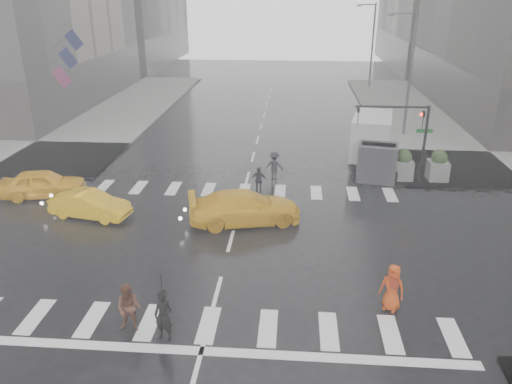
# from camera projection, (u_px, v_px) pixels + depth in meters

# --- Properties ---
(ground) EXTENTS (120.00, 120.00, 0.00)m
(ground) POSITION_uv_depth(u_px,v_px,m) (231.00, 241.00, 22.21)
(ground) COLOR black
(ground) RESTS_ON ground
(sidewalk_nw) EXTENTS (35.00, 35.00, 0.15)m
(sidewalk_nw) POSITION_uv_depth(u_px,v_px,m) (15.00, 128.00, 39.73)
(sidewalk_nw) COLOR slate
(sidewalk_nw) RESTS_ON ground
(road_markings) EXTENTS (18.00, 48.00, 0.01)m
(road_markings) POSITION_uv_depth(u_px,v_px,m) (231.00, 241.00, 22.21)
(road_markings) COLOR silver
(road_markings) RESTS_ON ground
(traffic_signal_pole) EXTENTS (4.45, 0.42, 4.50)m
(traffic_signal_pole) POSITION_uv_depth(u_px,v_px,m) (408.00, 128.00, 27.73)
(traffic_signal_pole) COLOR black
(traffic_signal_pole) RESTS_ON ground
(street_lamp_near) EXTENTS (2.15, 0.22, 9.00)m
(street_lamp_near) POSITION_uv_depth(u_px,v_px,m) (409.00, 70.00, 36.16)
(street_lamp_near) COLOR #59595B
(street_lamp_near) RESTS_ON ground
(street_lamp_far) EXTENTS (2.15, 0.22, 9.00)m
(street_lamp_far) POSITION_uv_depth(u_px,v_px,m) (371.00, 42.00, 54.60)
(street_lamp_far) COLOR #59595B
(street_lamp_far) RESTS_ON ground
(planter_west) EXTENTS (1.10, 1.10, 1.80)m
(planter_west) POSITION_uv_depth(u_px,v_px,m) (368.00, 164.00, 28.90)
(planter_west) COLOR slate
(planter_west) RESTS_ON ground
(planter_mid) EXTENTS (1.10, 1.10, 1.80)m
(planter_mid) POSITION_uv_depth(u_px,v_px,m) (403.00, 165.00, 28.75)
(planter_mid) COLOR slate
(planter_mid) RESTS_ON ground
(planter_east) EXTENTS (1.10, 1.10, 1.80)m
(planter_east) POSITION_uv_depth(u_px,v_px,m) (438.00, 166.00, 28.61)
(planter_east) COLOR slate
(planter_east) RESTS_ON ground
(flag_cluster) EXTENTS (2.87, 3.06, 4.69)m
(flag_cluster) POSITION_uv_depth(u_px,v_px,m) (64.00, 56.00, 38.22)
(flag_cluster) COLOR #59595B
(flag_cluster) RESTS_ON ground
(pedestrian_black) EXTENTS (1.23, 1.24, 2.43)m
(pedestrian_black) POSITION_uv_depth(u_px,v_px,m) (162.00, 297.00, 15.43)
(pedestrian_black) COLOR black
(pedestrian_black) RESTS_ON ground
(pedestrian_brown) EXTENTS (0.87, 0.70, 1.71)m
(pedestrian_brown) POSITION_uv_depth(u_px,v_px,m) (129.00, 308.00, 16.12)
(pedestrian_brown) COLOR #4B281B
(pedestrian_brown) RESTS_ON ground
(pedestrian_orange) EXTENTS (1.00, 0.88, 1.73)m
(pedestrian_orange) POSITION_uv_depth(u_px,v_px,m) (392.00, 288.00, 17.20)
(pedestrian_orange) COLOR #CC400E
(pedestrian_orange) RESTS_ON ground
(pedestrian_far_a) EXTENTS (0.93, 0.64, 1.48)m
(pedestrian_far_a) POSITION_uv_depth(u_px,v_px,m) (259.00, 180.00, 27.21)
(pedestrian_far_a) COLOR black
(pedestrian_far_a) RESTS_ON ground
(pedestrian_far_b) EXTENTS (1.18, 0.78, 1.69)m
(pedestrian_far_b) POSITION_uv_depth(u_px,v_px,m) (274.00, 166.00, 29.04)
(pedestrian_far_b) COLOR black
(pedestrian_far_b) RESTS_ON ground
(taxi_front) EXTENTS (4.62, 2.72, 1.48)m
(taxi_front) POSITION_uv_depth(u_px,v_px,m) (43.00, 184.00, 26.70)
(taxi_front) COLOR #EEAB0C
(taxi_front) RESTS_ON ground
(taxi_mid) EXTENTS (4.11, 2.08, 1.29)m
(taxi_mid) POSITION_uv_depth(u_px,v_px,m) (90.00, 205.00, 24.33)
(taxi_mid) COLOR #EEAB0C
(taxi_mid) RESTS_ON ground
(taxi_rear) EXTENTS (5.08, 3.24, 1.54)m
(taxi_rear) POSITION_uv_depth(u_px,v_px,m) (245.00, 207.00, 23.73)
(taxi_rear) COLOR #EEAB0C
(taxi_rear) RESTS_ON ground
(box_truck) EXTENTS (2.24, 5.98, 3.18)m
(box_truck) POSITION_uv_depth(u_px,v_px,m) (373.00, 143.00, 30.41)
(box_truck) COLOR #BABABC
(box_truck) RESTS_ON ground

